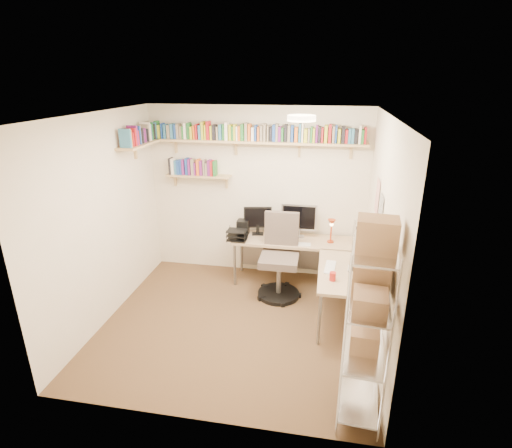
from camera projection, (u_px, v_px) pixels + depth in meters
The scene contains 6 objects.
ground at pixel (236, 323), 4.93m from camera, with size 3.20×3.20×0.00m, color #47331E.
room_shell at pixel (234, 204), 4.39m from camera, with size 3.24×3.04×2.52m.
wall_shelves at pixel (225, 141), 5.49m from camera, with size 3.12×1.09×0.80m.
corner_desk at pixel (297, 247), 5.47m from camera, with size 1.86×1.73×1.18m.
office_chair at pixel (280, 262), 5.45m from camera, with size 0.60×0.62×1.15m.
wire_rack at pixel (370, 293), 3.28m from camera, with size 0.42×0.76×1.88m.
Camera 1 is at (0.99, -4.08, 2.87)m, focal length 28.00 mm.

